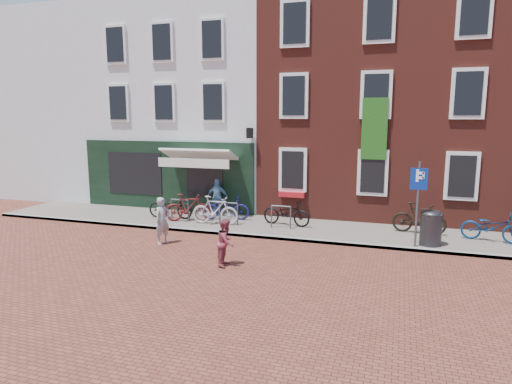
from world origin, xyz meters
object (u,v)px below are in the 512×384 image
(bicycle_0, at_px, (170,206))
(bicycle_4, at_px, (286,212))
(cafe_person, at_px, (218,197))
(bicycle_2, at_px, (226,207))
(bicycle_5, at_px, (419,218))
(bicycle_3, at_px, (215,210))
(boy, at_px, (226,242))
(parking_sign, at_px, (418,192))
(woman, at_px, (163,221))
(bicycle_6, at_px, (492,227))
(litter_bin, at_px, (431,226))
(bicycle_1, at_px, (188,208))

(bicycle_0, relative_size, bicycle_4, 1.00)
(cafe_person, height_order, bicycle_2, cafe_person)
(bicycle_5, bearing_deg, bicycle_3, 103.81)
(boy, distance_m, bicycle_3, 4.38)
(boy, bearing_deg, parking_sign, -61.36)
(woman, distance_m, bicycle_5, 8.59)
(boy, distance_m, bicycle_6, 8.58)
(litter_bin, xyz_separation_m, bicycle_2, (-7.33, 1.25, -0.14))
(parking_sign, height_order, bicycle_2, parking_sign)
(bicycle_0, bearing_deg, bicycle_4, -89.44)
(bicycle_1, bearing_deg, parking_sign, -116.09)
(cafe_person, relative_size, bicycle_2, 0.82)
(bicycle_4, bearing_deg, bicycle_3, 113.91)
(litter_bin, height_order, bicycle_1, litter_bin)
(bicycle_3, bearing_deg, bicycle_4, -78.52)
(litter_bin, height_order, cafe_person, cafe_person)
(bicycle_0, relative_size, bicycle_2, 1.00)
(boy, height_order, bicycle_4, boy)
(litter_bin, height_order, bicycle_2, litter_bin)
(litter_bin, bearing_deg, bicycle_3, 176.67)
(parking_sign, xyz_separation_m, bicycle_4, (-4.43, 1.43, -1.23))
(bicycle_4, bearing_deg, cafe_person, 85.90)
(cafe_person, distance_m, bicycle_1, 1.44)
(woman, xyz_separation_m, bicycle_6, (10.02, 3.13, -0.18))
(litter_bin, height_order, boy, boy)
(bicycle_0, xyz_separation_m, bicycle_4, (4.59, 0.27, 0.00))
(bicycle_0, bearing_deg, cafe_person, -60.91)
(bicycle_1, xyz_separation_m, bicycle_4, (3.71, 0.53, -0.05))
(bicycle_3, bearing_deg, cafe_person, 15.78)
(woman, height_order, bicycle_4, woman)
(bicycle_1, bearing_deg, litter_bin, -113.52)
(litter_bin, bearing_deg, cafe_person, 167.08)
(cafe_person, bearing_deg, bicycle_0, 29.20)
(bicycle_0, bearing_deg, bicycle_6, -91.93)
(woman, height_order, bicycle_6, woman)
(woman, bearing_deg, parking_sign, -55.81)
(bicycle_5, bearing_deg, litter_bin, -161.16)
(parking_sign, distance_m, bicycle_2, 7.17)
(litter_bin, distance_m, parking_sign, 1.23)
(bicycle_1, bearing_deg, cafe_person, -49.03)
(woman, distance_m, cafe_person, 3.94)
(parking_sign, bearing_deg, bicycle_5, 84.97)
(woman, distance_m, bicycle_3, 2.66)
(bicycle_2, relative_size, bicycle_4, 1.00)
(litter_bin, xyz_separation_m, cafe_person, (-7.89, 1.81, 0.13))
(bicycle_1, bearing_deg, bicycle_4, -101.61)
(woman, relative_size, bicycle_1, 0.86)
(bicycle_3, bearing_deg, bicycle_6, -89.66)
(litter_bin, bearing_deg, bicycle_6, 28.21)
(litter_bin, xyz_separation_m, bicycle_3, (-7.42, 0.43, -0.09))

